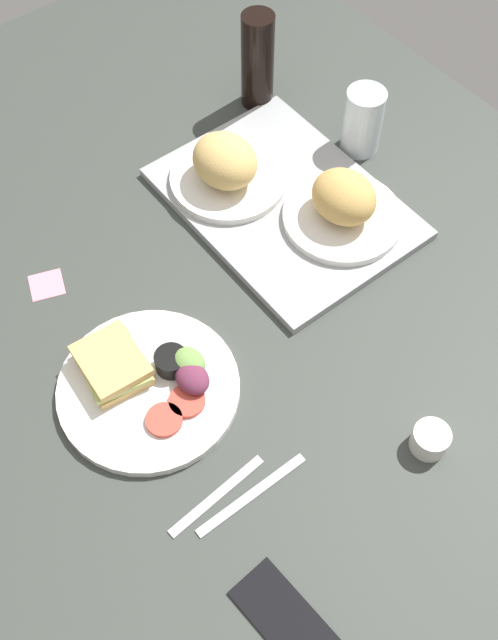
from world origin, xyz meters
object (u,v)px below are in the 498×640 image
(bread_plate_far, at_px, (343,205))
(plate_with_salad, at_px, (148,382))
(drinking_glass, at_px, (363,121))
(soda_bottle, at_px, (258,61))
(knife, at_px, (252,494))
(cell_phone, at_px, (284,616))
(serving_tray, at_px, (284,203))
(sticky_note, at_px, (47,285))
(fork, at_px, (217,495))
(bread_plate_near, at_px, (226,167))
(espresso_cup, at_px, (430,440))

(bread_plate_far, xyz_separation_m, plate_with_salad, (0.06, -0.46, -0.04))
(drinking_glass, bearing_deg, soda_bottle, -162.11)
(knife, bearing_deg, cell_phone, -113.53)
(serving_tray, distance_m, plate_with_salad, 0.43)
(serving_tray, bearing_deg, cell_phone, -40.07)
(sticky_note, bearing_deg, fork, 0.12)
(plate_with_salad, bearing_deg, bread_plate_far, 97.24)
(bread_plate_near, relative_size, knife, 1.14)
(serving_tray, bearing_deg, bread_plate_near, -150.81)
(plate_with_salad, relative_size, drinking_glass, 2.17)
(knife, xyz_separation_m, sticky_note, (-0.51, -0.04, -0.00))
(bread_plate_far, height_order, cell_phone, bread_plate_far)
(serving_tray, height_order, bread_plate_far, bread_plate_far)
(knife, bearing_deg, fork, 144.24)
(drinking_glass, bearing_deg, fork, -58.78)
(espresso_cup, bearing_deg, knife, -112.21)
(fork, bearing_deg, bread_plate_far, 25.55)
(bread_plate_near, xyz_separation_m, soda_bottle, (-0.15, 0.19, 0.04))
(drinking_glass, relative_size, fork, 0.77)
(bread_plate_near, height_order, cell_phone, bread_plate_near)
(plate_with_salad, relative_size, soda_bottle, 1.44)
(drinking_glass, xyz_separation_m, fork, (0.39, -0.64, -0.06))
(plate_with_salad, height_order, soda_bottle, soda_bottle)
(serving_tray, distance_m, espresso_cup, 0.51)
(serving_tray, height_order, cell_phone, serving_tray)
(plate_with_salad, xyz_separation_m, drinking_glass, (-0.18, 0.62, 0.05))
(plate_with_salad, distance_m, soda_bottle, 0.68)
(drinking_glass, distance_m, knife, 0.73)
(espresso_cup, bearing_deg, serving_tray, 164.57)
(espresso_cup, distance_m, sticky_note, 0.68)
(serving_tray, height_order, fork, serving_tray)
(drinking_glass, distance_m, sticky_note, 0.65)
(serving_tray, bearing_deg, drinking_glass, 96.98)
(soda_bottle, bearing_deg, plate_with_salad, -53.32)
(serving_tray, bearing_deg, espresso_cup, -15.43)
(bread_plate_far, relative_size, espresso_cup, 3.80)
(drinking_glass, bearing_deg, espresso_cup, -33.66)
(cell_phone, bearing_deg, espresso_cup, 96.17)
(cell_phone, bearing_deg, drinking_glass, 127.44)
(bread_plate_far, height_order, sticky_note, bread_plate_far)
(drinking_glass, xyz_separation_m, sticky_note, (-0.09, -0.64, -0.06))
(serving_tray, relative_size, drinking_glass, 3.46)
(plate_with_salad, xyz_separation_m, soda_bottle, (-0.40, 0.54, 0.08))
(knife, relative_size, cell_phone, 1.32)
(bread_plate_far, height_order, espresso_cup, bread_plate_far)
(drinking_glass, height_order, fork, drinking_glass)
(bread_plate_far, height_order, soda_bottle, soda_bottle)
(cell_phone, bearing_deg, plate_with_salad, 168.83)
(fork, bearing_deg, sticky_note, 86.80)
(knife, xyz_separation_m, cell_phone, (0.16, -0.07, 0.00))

